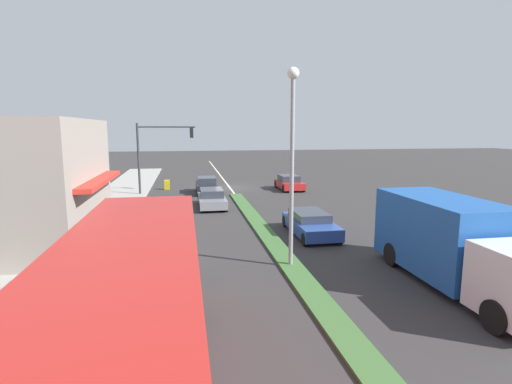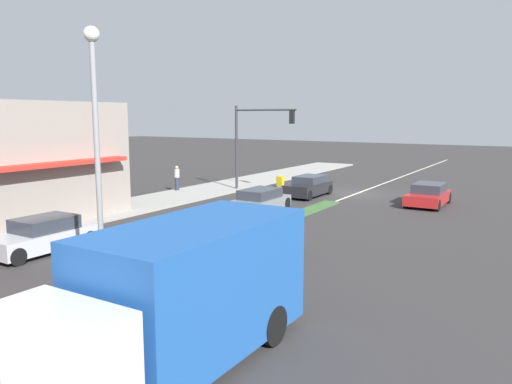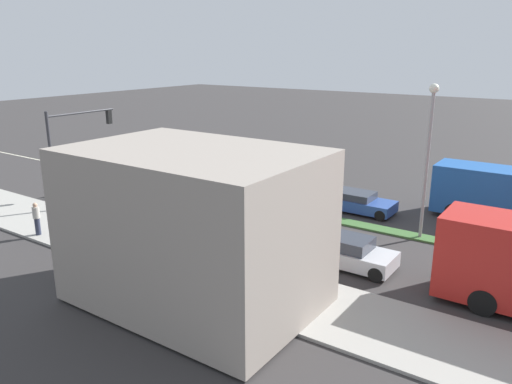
{
  "view_description": "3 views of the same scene",
  "coord_description": "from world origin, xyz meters",
  "px_view_note": "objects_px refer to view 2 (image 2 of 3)",
  "views": [
    {
      "loc": [
        3.91,
        35.54,
        5.28
      ],
      "look_at": [
        -0.14,
        12.77,
        1.6
      ],
      "focal_mm": 28.0,
      "sensor_mm": 36.0,
      "label": 1
    },
    {
      "loc": [
        -11.24,
        30.89,
        5.03
      ],
      "look_at": [
        0.74,
        11.35,
        1.53
      ],
      "focal_mm": 35.0,
      "sensor_mm": 36.0,
      "label": 2
    },
    {
      "loc": [
        23.48,
        27.53,
        8.95
      ],
      "look_at": [
        1.48,
        12.43,
        1.3
      ],
      "focal_mm": 35.0,
      "sensor_mm": 36.0,
      "label": 3
    }
  ],
  "objects_px": {
    "sedan_silver": "(42,236)",
    "hatchback_red": "(428,195)",
    "street_lamp": "(96,125)",
    "sedan_dark": "(309,186)",
    "warning_aframe_sign": "(280,182)",
    "delivery_truck": "(169,302)",
    "traffic_signal_main": "(254,133)",
    "suv_grey": "(258,201)",
    "coupe_blue": "(247,246)",
    "pedestrian": "(177,177)"
  },
  "relations": [
    {
      "from": "traffic_signal_main",
      "to": "pedestrian",
      "type": "height_order",
      "value": "traffic_signal_main"
    },
    {
      "from": "pedestrian",
      "to": "delivery_truck",
      "type": "bearing_deg",
      "value": 130.1
    },
    {
      "from": "warning_aframe_sign",
      "to": "hatchback_red",
      "type": "relative_size",
      "value": 0.22
    },
    {
      "from": "street_lamp",
      "to": "hatchback_red",
      "type": "height_order",
      "value": "street_lamp"
    },
    {
      "from": "street_lamp",
      "to": "warning_aframe_sign",
      "type": "bearing_deg",
      "value": -75.19
    },
    {
      "from": "delivery_truck",
      "to": "sedan_dark",
      "type": "bearing_deg",
      "value": -71.33
    },
    {
      "from": "delivery_truck",
      "to": "suv_grey",
      "type": "bearing_deg",
      "value": -64.66
    },
    {
      "from": "sedan_dark",
      "to": "sedan_silver",
      "type": "xyz_separation_m",
      "value": [
        2.8,
        17.01,
        -0.01
      ]
    },
    {
      "from": "delivery_truck",
      "to": "sedan_dark",
      "type": "xyz_separation_m",
      "value": [
        7.2,
        -21.31,
        -0.84
      ]
    },
    {
      "from": "warning_aframe_sign",
      "to": "sedan_dark",
      "type": "height_order",
      "value": "sedan_dark"
    },
    {
      "from": "pedestrian",
      "to": "suv_grey",
      "type": "xyz_separation_m",
      "value": [
        -8.29,
        3.19,
        -0.4
      ]
    },
    {
      "from": "suv_grey",
      "to": "sedan_silver",
      "type": "bearing_deg",
      "value": 75.6
    },
    {
      "from": "traffic_signal_main",
      "to": "warning_aframe_sign",
      "type": "distance_m",
      "value": 4.33
    },
    {
      "from": "hatchback_red",
      "to": "sedan_silver",
      "type": "xyz_separation_m",
      "value": [
        10.0,
        17.62,
        0.02
      ]
    },
    {
      "from": "street_lamp",
      "to": "delivery_truck",
      "type": "relative_size",
      "value": 0.98
    },
    {
      "from": "traffic_signal_main",
      "to": "sedan_silver",
      "type": "xyz_separation_m",
      "value": [
        -1.12,
        16.87,
        -3.28
      ]
    },
    {
      "from": "street_lamp",
      "to": "delivery_truck",
      "type": "distance_m",
      "value": 6.59
    },
    {
      "from": "traffic_signal_main",
      "to": "coupe_blue",
      "type": "bearing_deg",
      "value": 120.75
    },
    {
      "from": "traffic_signal_main",
      "to": "street_lamp",
      "type": "distance_m",
      "value": 19.43
    },
    {
      "from": "street_lamp",
      "to": "suv_grey",
      "type": "height_order",
      "value": "street_lamp"
    },
    {
      "from": "warning_aframe_sign",
      "to": "delivery_truck",
      "type": "distance_m",
      "value": 25.94
    },
    {
      "from": "suv_grey",
      "to": "warning_aframe_sign",
      "type": "bearing_deg",
      "value": -68.53
    },
    {
      "from": "sedan_silver",
      "to": "delivery_truck",
      "type": "bearing_deg",
      "value": 156.73
    },
    {
      "from": "hatchback_red",
      "to": "sedan_silver",
      "type": "relative_size",
      "value": 1.0
    },
    {
      "from": "hatchback_red",
      "to": "sedan_silver",
      "type": "bearing_deg",
      "value": 60.42
    },
    {
      "from": "pedestrian",
      "to": "coupe_blue",
      "type": "distance_m",
      "value": 16.94
    },
    {
      "from": "warning_aframe_sign",
      "to": "sedan_silver",
      "type": "distance_m",
      "value": 19.39
    },
    {
      "from": "warning_aframe_sign",
      "to": "coupe_blue",
      "type": "bearing_deg",
      "value": 115.1
    },
    {
      "from": "suv_grey",
      "to": "sedan_silver",
      "type": "relative_size",
      "value": 1.1
    },
    {
      "from": "traffic_signal_main",
      "to": "pedestrian",
      "type": "distance_m",
      "value": 5.93
    },
    {
      "from": "suv_grey",
      "to": "sedan_dark",
      "type": "height_order",
      "value": "sedan_dark"
    },
    {
      "from": "delivery_truck",
      "to": "coupe_blue",
      "type": "xyz_separation_m",
      "value": [
        2.8,
        -7.17,
        -0.9
      ]
    },
    {
      "from": "pedestrian",
      "to": "warning_aframe_sign",
      "type": "height_order",
      "value": "pedestrian"
    },
    {
      "from": "street_lamp",
      "to": "sedan_dark",
      "type": "relative_size",
      "value": 1.9
    },
    {
      "from": "delivery_truck",
      "to": "street_lamp",
      "type": "bearing_deg",
      "value": -28.77
    },
    {
      "from": "warning_aframe_sign",
      "to": "hatchback_red",
      "type": "bearing_deg",
      "value": 170.48
    },
    {
      "from": "street_lamp",
      "to": "coupe_blue",
      "type": "distance_m",
      "value": 6.49
    },
    {
      "from": "traffic_signal_main",
      "to": "sedan_silver",
      "type": "bearing_deg",
      "value": 93.81
    },
    {
      "from": "traffic_signal_main",
      "to": "pedestrian",
      "type": "relative_size",
      "value": 3.4
    },
    {
      "from": "traffic_signal_main",
      "to": "hatchback_red",
      "type": "bearing_deg",
      "value": -176.13
    },
    {
      "from": "delivery_truck",
      "to": "sedan_dark",
      "type": "relative_size",
      "value": 1.93
    },
    {
      "from": "street_lamp",
      "to": "suv_grey",
      "type": "xyz_separation_m",
      "value": [
        2.2,
        -12.46,
        -4.19
      ]
    },
    {
      "from": "coupe_blue",
      "to": "sedan_silver",
      "type": "xyz_separation_m",
      "value": [
        7.2,
        2.87,
        0.06
      ]
    },
    {
      "from": "hatchback_red",
      "to": "coupe_blue",
      "type": "bearing_deg",
      "value": 79.25
    },
    {
      "from": "street_lamp",
      "to": "hatchback_red",
      "type": "relative_size",
      "value": 1.93
    },
    {
      "from": "suv_grey",
      "to": "coupe_blue",
      "type": "height_order",
      "value": "suv_grey"
    },
    {
      "from": "delivery_truck",
      "to": "sedan_silver",
      "type": "bearing_deg",
      "value": -23.27
    },
    {
      "from": "hatchback_red",
      "to": "coupe_blue",
      "type": "distance_m",
      "value": 15.01
    },
    {
      "from": "pedestrian",
      "to": "sedan_silver",
      "type": "height_order",
      "value": "pedestrian"
    },
    {
      "from": "sedan_silver",
      "to": "hatchback_red",
      "type": "bearing_deg",
      "value": -119.58
    }
  ]
}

